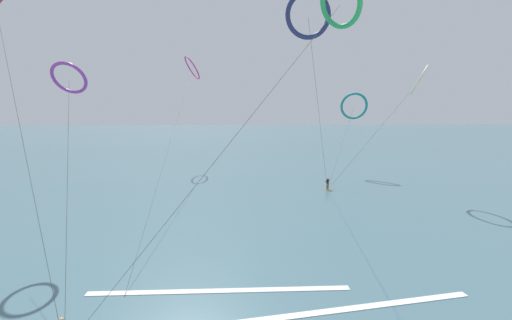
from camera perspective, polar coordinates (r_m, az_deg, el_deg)
sea_water at (r=115.40m, az=-2.18°, el=3.40°), size 400.00×200.00×0.08m
surfer_amber at (r=47.66m, az=12.25°, el=-4.13°), size 1.40×0.72×1.70m
kite_emerald at (r=23.63m, az=14.30°, el=24.85°), size 16.48×8.86×19.73m
kite_magenta at (r=68.51m, az=-10.98°, el=15.33°), size 4.33×51.67×21.44m
kite_violet at (r=33.84m, az=-29.58°, el=12.16°), size 7.93×16.78×15.46m
kite_teal at (r=60.94m, az=16.54°, el=8.95°), size 10.09×14.65×14.15m
kite_navy at (r=29.21m, az=9.03°, el=23.43°), size 8.70×17.58×20.78m
kite_ivory at (r=50.17m, az=26.34°, el=12.22°), size 13.64×4.86×17.12m
wave_crest_mid at (r=21.34m, az=14.37°, el=-23.89°), size 16.57×2.91×0.12m
wave_crest_far at (r=22.59m, az=-6.30°, el=-21.63°), size 16.59×0.65×0.12m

